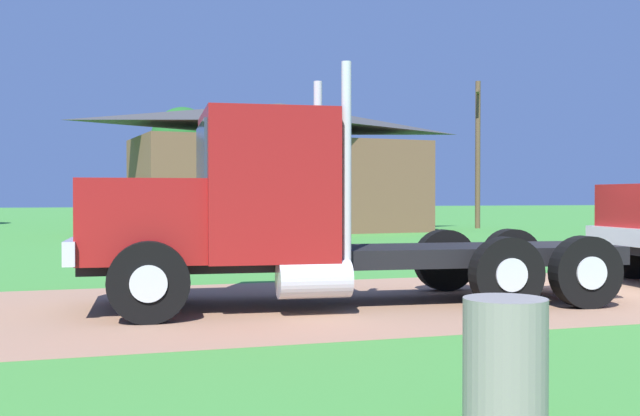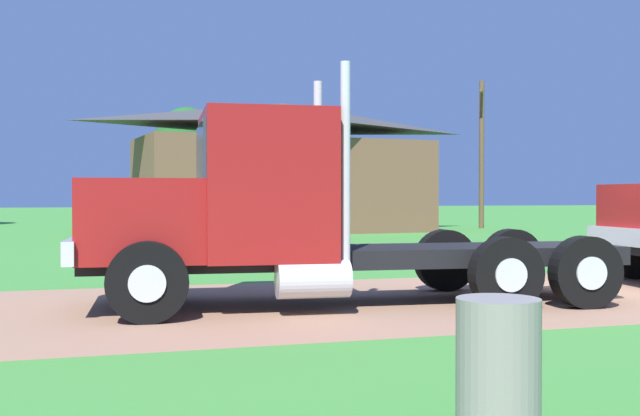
{
  "view_description": "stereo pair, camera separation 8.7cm",
  "coord_description": "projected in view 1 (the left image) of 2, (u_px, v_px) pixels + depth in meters",
  "views": [
    {
      "loc": [
        -8.34,
        -11.01,
        1.65
      ],
      "look_at": [
        -4.69,
        0.92,
        1.44
      ],
      "focal_mm": 42.65,
      "sensor_mm": 36.0,
      "label": 1
    },
    {
      "loc": [
        -8.26,
        -11.03,
        1.65
      ],
      "look_at": [
        -4.69,
        0.92,
        1.44
      ],
      "focal_mm": 42.65,
      "sensor_mm": 36.0,
      "label": 2
    }
  ],
  "objects": [
    {
      "name": "dirt_track",
      "position": [
        597.0,
        291.0,
        12.99
      ],
      "size": [
        120.0,
        5.89,
        0.01
      ],
      "primitive_type": "cube",
      "color": "#A2775B",
      "rests_on": "ground_plane"
    },
    {
      "name": "utility_pole_near",
      "position": [
        478.0,
        150.0,
        38.13
      ],
      "size": [
        1.24,
        1.96,
        7.39
      ],
      "color": "brown",
      "rests_on": "ground_plane"
    },
    {
      "name": "shed_building",
      "position": [
        281.0,
        170.0,
        34.12
      ],
      "size": [
        13.9,
        7.44,
        5.8
      ],
      "color": "brown",
      "rests_on": "ground_plane"
    },
    {
      "name": "tree_mid",
      "position": [
        183.0,
        143.0,
        52.76
      ],
      "size": [
        4.53,
        4.53,
        7.8
      ],
      "color": "#513823",
      "rests_on": "ground_plane"
    },
    {
      "name": "truck_foreground_white",
      "position": [
        272.0,
        217.0,
        11.27
      ],
      "size": [
        8.43,
        3.26,
        3.51
      ],
      "color": "black",
      "rests_on": "ground_plane"
    },
    {
      "name": "ground_plane",
      "position": [
        597.0,
        292.0,
        12.99
      ],
      "size": [
        200.0,
        200.0,
        0.0
      ],
      "primitive_type": "plane",
      "color": "#428E37"
    },
    {
      "name": "steel_barrel",
      "position": [
        505.0,
        364.0,
        5.31
      ],
      "size": [
        0.59,
        0.59,
        0.93
      ],
      "primitive_type": "cylinder",
      "color": "gray",
      "rests_on": "ground_plane"
    }
  ]
}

